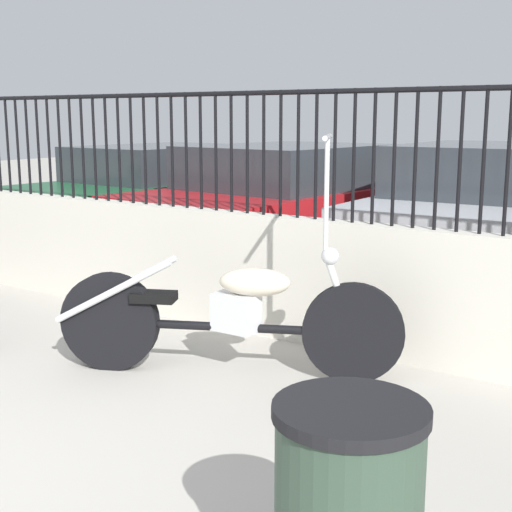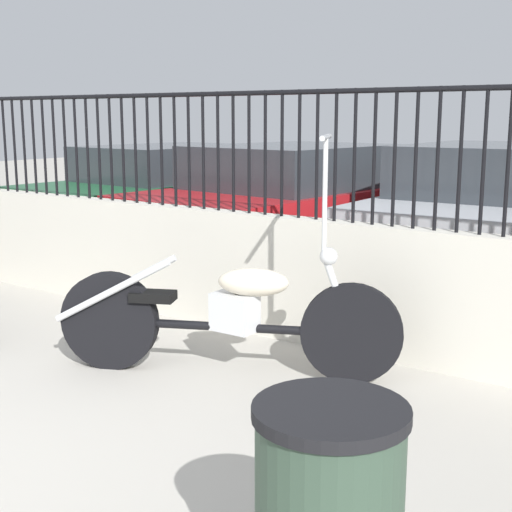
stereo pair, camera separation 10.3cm
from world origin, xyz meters
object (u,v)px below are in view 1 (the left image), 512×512
(car_red, at_px, (297,203))
(car_silver, at_px, (499,213))
(car_green, at_px, (170,191))
(motorcycle_black, at_px, (212,314))

(car_red, xyz_separation_m, car_silver, (2.15, 0.27, 0.02))
(car_green, bearing_deg, motorcycle_black, -132.87)
(car_green, distance_m, car_red, 2.28)
(car_red, distance_m, car_silver, 2.17)
(motorcycle_black, relative_size, car_green, 0.45)
(car_silver, bearing_deg, car_green, 87.17)
(car_red, bearing_deg, car_silver, -76.83)
(motorcycle_black, height_order, car_red, motorcycle_black)
(car_red, height_order, car_silver, car_silver)
(motorcycle_black, relative_size, car_red, 0.46)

